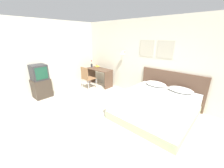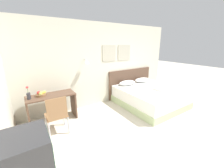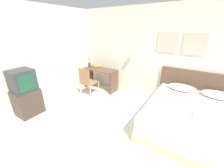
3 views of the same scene
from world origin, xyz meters
TOP-DOWN VIEW (x-y plane):
  - ground_plane at (0.00, 0.00)m, footprint 24.00×24.00m
  - wall_back at (0.01, 2.76)m, footprint 5.83×0.31m
  - bed at (1.31, 1.68)m, footprint 1.84×1.99m
  - headboard at (1.31, 2.70)m, footprint 1.96×0.06m
  - pillow_left at (0.93, 2.43)m, footprint 0.67×0.39m
  - pillow_right at (1.68, 2.43)m, footprint 0.67×0.39m
  - folded_towel_near_foot at (1.42, 1.38)m, footprint 0.27×0.34m
  - desk at (-1.64, 2.37)m, footprint 1.16×0.51m
  - desk_chair at (-1.67, 1.70)m, footprint 0.45×0.45m
  - fruit_bowl at (-1.86, 2.43)m, footprint 0.27×0.24m
  - flower_vase at (-2.13, 2.35)m, footprint 0.08×0.08m
  - tv_stand at (-2.25, 0.14)m, footprint 0.48×0.56m
  - television at (-2.25, 0.14)m, footprint 0.47×0.48m

SIDE VIEW (x-z plane):
  - ground_plane at x=0.00m, z-range 0.00..0.00m
  - bed at x=1.31m, z-range 0.00..0.57m
  - tv_stand at x=-2.25m, z-range 0.00..0.66m
  - desk at x=-1.64m, z-range 0.15..0.89m
  - headboard at x=1.31m, z-range 0.00..1.07m
  - desk_chair at x=-1.67m, z-range 0.07..1.00m
  - folded_towel_near_foot at x=1.42m, z-range 0.58..0.64m
  - pillow_left at x=0.93m, z-range 0.58..0.73m
  - pillow_right at x=1.68m, z-range 0.58..0.73m
  - fruit_bowl at x=-1.86m, z-range 0.73..0.86m
  - flower_vase at x=-2.13m, z-range 0.69..1.02m
  - television at x=-2.25m, z-range 0.66..1.17m
  - wall_back at x=0.01m, z-range 0.00..2.65m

